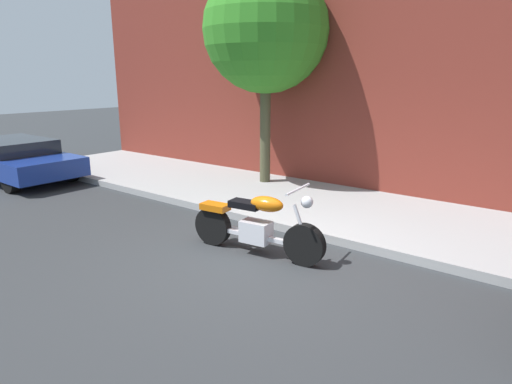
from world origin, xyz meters
The scene contains 5 objects.
ground_plane centered at (0.00, 0.00, 0.00)m, with size 60.00×60.00×0.00m, color #303335.
sidewalk centered at (0.00, 2.85, 0.07)m, with size 18.42×3.15×0.14m, color #A2A2A2.
motorcycle centered at (-0.16, 0.25, 0.44)m, with size 2.18×0.70×1.10m.
parked_car_blue centered at (-8.12, 0.43, 0.55)m, with size 4.10×1.75×1.03m.
street_tree centered at (-2.54, 3.67, 3.56)m, with size 2.79×2.79×4.97m.
Camera 1 is at (3.63, -4.66, 2.57)m, focal length 31.15 mm.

